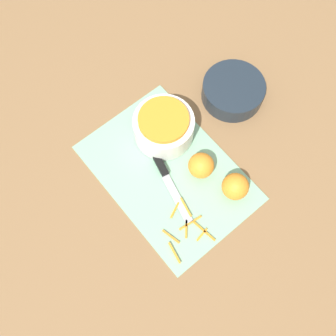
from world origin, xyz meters
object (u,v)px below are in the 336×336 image
bowl_speckled (164,126)px  knife (161,168)px  orange_left (201,165)px  orange_right (235,186)px  bowl_dark (233,91)px

bowl_speckled → knife: bowl_speckled is taller
bowl_speckled → knife: 0.12m
orange_left → knife: bearing=-132.3°
orange_left → orange_right: orange_right is taller
orange_left → orange_right: size_ratio=0.98×
bowl_speckled → orange_right: 0.26m
bowl_dark → orange_left: size_ratio=2.57×
bowl_speckled → bowl_dark: 0.24m
bowl_speckled → orange_left: bowl_speckled is taller
knife → orange_left: 0.11m
bowl_dark → orange_right: 0.30m
bowl_dark → orange_left: orange_left is taller
bowl_speckled → orange_left: bearing=2.2°
knife → bowl_speckled: bearing=149.9°
bowl_dark → orange_left: (0.12, -0.23, 0.01)m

